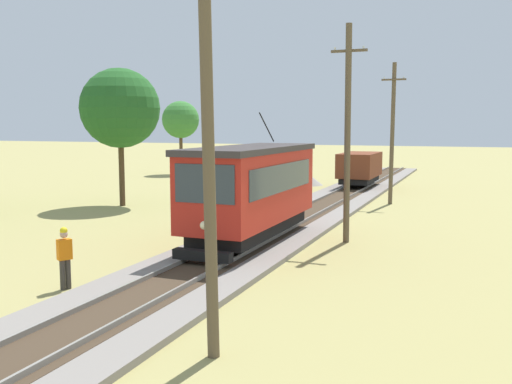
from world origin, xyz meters
name	(u,v)px	position (x,y,z in m)	size (l,w,h in m)	color
red_tram	(252,189)	(0.00, 19.75, 2.19)	(2.60, 8.54, 4.79)	red
freight_car	(360,168)	(0.00, 40.61, 1.56)	(2.40, 5.20, 2.31)	brown
utility_pole_near_tram	(208,140)	(3.27, 9.50, 4.32)	(1.40, 0.54, 8.45)	brown
utility_pole_mid	(348,133)	(3.27, 21.56, 4.32)	(1.40, 0.42, 8.44)	brown
utility_pole_far	(392,132)	(3.27, 33.53, 4.21)	(1.40, 0.52, 8.23)	brown
gravel_pile	(309,180)	(-4.20, 41.83, 0.43)	(2.23, 2.23, 0.86)	#9E998E
track_worker	(65,255)	(-2.67, 12.33, 0.98)	(0.40, 0.45, 1.78)	#38332D
tree_left_near	(120,108)	(-11.00, 27.01, 5.56)	(4.51, 4.51, 7.83)	#4C3823
tree_right_far	(181,120)	(-18.34, 47.08, 5.12)	(3.49, 3.49, 6.89)	#4C3823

